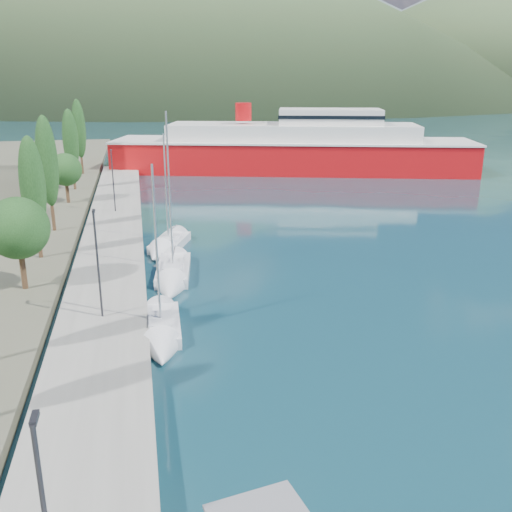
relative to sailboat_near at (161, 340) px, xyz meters
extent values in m
plane|color=#133A47|center=(5.88, 109.47, -0.28)|extent=(1400.00, 1400.00, 0.00)
cube|color=gray|center=(-3.12, 15.47, 0.12)|extent=(5.00, 88.00, 0.80)
cone|color=slate|center=(85.88, 669.47, 89.72)|extent=(760.00, 760.00, 180.00)
cone|color=#425A34|center=(45.88, 389.47, 57.22)|extent=(480.00, 480.00, 115.00)
cone|color=#425A34|center=(265.88, 369.47, 44.72)|extent=(420.00, 420.00, 90.00)
cylinder|color=#47301E|center=(-8.18, 8.41, 1.63)|extent=(0.36, 0.36, 2.43)
sphere|color=#1F471C|center=(-8.18, 8.41, 4.40)|extent=(3.89, 3.89, 3.89)
cylinder|color=#47301E|center=(-8.18, 15.11, 1.41)|extent=(0.30, 0.30, 1.98)
ellipsoid|color=#1F471C|center=(-8.18, 15.11, 5.91)|extent=(1.80, 1.80, 7.02)
cylinder|color=#47301E|center=(-8.18, 23.06, 1.51)|extent=(0.30, 0.30, 2.18)
ellipsoid|color=#1F471C|center=(-8.18, 23.06, 6.46)|extent=(1.80, 1.80, 7.72)
cylinder|color=#47301E|center=(-8.18, 34.75, 1.50)|extent=(0.36, 0.36, 2.16)
sphere|color=#1F471C|center=(-8.18, 34.75, 3.96)|extent=(3.46, 3.46, 3.46)
cylinder|color=#47301E|center=(-8.18, 42.44, 1.45)|extent=(0.30, 0.30, 2.07)
ellipsoid|color=#1F471C|center=(-8.18, 42.44, 6.14)|extent=(1.80, 1.80, 7.32)
cylinder|color=#47301E|center=(-8.18, 53.98, 1.52)|extent=(0.30, 0.30, 2.20)
ellipsoid|color=#1F471C|center=(-8.18, 53.98, 6.53)|extent=(1.80, 1.80, 7.81)
cube|color=#2D2D33|center=(-3.12, -16.85, 6.52)|extent=(0.15, 0.50, 0.12)
cylinder|color=#2D2D33|center=(-3.12, 2.61, 3.52)|extent=(0.12, 0.12, 6.00)
cube|color=#2D2D33|center=(-3.12, 2.86, 6.52)|extent=(0.15, 0.50, 0.12)
cylinder|color=#2D2D33|center=(-3.12, 29.15, 3.52)|extent=(0.12, 0.12, 6.00)
cube|color=#2D2D33|center=(-3.12, 29.40, 6.52)|extent=(0.15, 0.50, 0.12)
cube|color=silver|center=(0.06, 1.74, -0.05)|extent=(2.30, 5.27, 0.83)
cube|color=silver|center=(0.05, 1.39, 0.50)|extent=(1.35, 2.12, 0.32)
cylinder|color=silver|center=(0.05, 1.39, 4.76)|extent=(0.12, 0.12, 8.78)
cone|color=silver|center=(-0.05, -1.59, -0.05)|extent=(2.21, 2.50, 2.13)
cube|color=silver|center=(1.41, 11.16, -0.04)|extent=(3.01, 6.49, 0.88)
cube|color=silver|center=(1.35, 10.75, 0.55)|extent=(1.65, 2.65, 0.34)
cylinder|color=silver|center=(1.35, 10.75, 5.81)|extent=(0.12, 0.12, 10.80)
cone|color=silver|center=(0.91, 7.18, -0.04)|extent=(2.60, 3.18, 2.26)
cube|color=silver|center=(1.58, 18.28, -0.04)|extent=(3.90, 5.53, 0.87)
cube|color=silver|center=(1.46, 17.96, 0.54)|extent=(1.97, 2.37, 0.34)
cylinder|color=silver|center=(1.46, 17.96, 4.74)|extent=(0.12, 0.12, 8.69)
cone|color=silver|center=(0.41, 15.25, -0.04)|extent=(2.92, 3.01, 2.22)
cube|color=red|center=(21.88, 54.28, 1.70)|extent=(53.24, 24.53, 5.05)
cube|color=silver|center=(21.88, 54.28, 4.22)|extent=(53.68, 24.94, 0.27)
cube|color=silver|center=(21.88, 54.28, 5.30)|extent=(37.14, 18.38, 2.70)
cube|color=silver|center=(27.08, 52.82, 7.74)|extent=(15.90, 10.41, 2.16)
cylinder|color=red|center=(14.94, 56.23, 8.37)|extent=(2.34, 2.34, 2.52)
camera|label=1|loc=(-0.65, -28.01, 13.43)|focal=40.00mm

